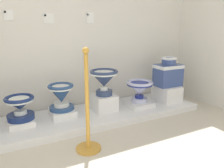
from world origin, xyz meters
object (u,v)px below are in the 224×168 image
object	(u,v)px
antique_toilet_tall_cobalt	(61,95)
info_placard_third	(90,18)
plinth_block_tall_cobalt	(62,113)
antique_toilet_pale_glazed	(104,79)
antique_toilet_squat_floral	(168,72)
info_placard_second	(49,18)
stanchion_post_near_left	(88,121)
plinth_block_broad_patterned	(139,104)
info_placard_first	(8,15)
antique_toilet_central_ornate	(20,106)
plinth_block_squat_floral	(167,93)
plinth_block_pale_glazed	(104,103)
antique_toilet_broad_patterned	(139,88)
plinth_block_central_ornate	(22,122)

from	to	relation	value
antique_toilet_tall_cobalt	info_placard_third	xyz separation A→B (m)	(0.55, 0.34, 0.96)
plinth_block_tall_cobalt	antique_toilet_pale_glazed	bearing A→B (deg)	-5.65
antique_toilet_pale_glazed	antique_toilet_squat_floral	size ratio (longest dim) A/B	0.85
antique_toilet_squat_floral	info_placard_third	size ratio (longest dim) A/B	3.17
info_placard_second	info_placard_third	distance (m)	0.57
antique_toilet_tall_cobalt	stanchion_post_near_left	world-z (taller)	stanchion_post_near_left
antique_toilet_tall_cobalt	stanchion_post_near_left	xyz separation A→B (m)	(0.05, -0.79, -0.06)
plinth_block_broad_patterned	info_placard_first	xyz separation A→B (m)	(-1.59, 0.47, 1.23)
antique_toilet_central_ornate	plinth_block_squat_floral	size ratio (longest dim) A/B	0.85
antique_toilet_central_ornate	plinth_block_squat_floral	world-z (taller)	antique_toilet_central_ornate
plinth_block_pale_glazed	plinth_block_broad_patterned	xyz separation A→B (m)	(0.53, -0.08, -0.08)
plinth_block_broad_patterned	antique_toilet_broad_patterned	bearing A→B (deg)	-90.00
antique_toilet_pale_glazed	stanchion_post_near_left	size ratio (longest dim) A/B	0.37
plinth_block_broad_patterned	antique_toilet_squat_floral	size ratio (longest dim) A/B	0.80
plinth_block_pale_glazed	info_placard_first	world-z (taller)	info_placard_first
antique_toilet_pale_glazed	info_placard_second	world-z (taller)	info_placard_second
plinth_block_central_ornate	antique_toilet_squat_floral	size ratio (longest dim) A/B	0.74
stanchion_post_near_left	antique_toilet_broad_patterned	bearing A→B (deg)	32.06
info_placard_first	plinth_block_broad_patterned	bearing A→B (deg)	-16.54
plinth_block_pale_glazed	antique_toilet_pale_glazed	bearing A→B (deg)	0.00
antique_toilet_central_ornate	antique_toilet_pale_glazed	xyz separation A→B (m)	(1.07, -0.02, 0.21)
plinth_block_squat_floral	info_placard_first	xyz separation A→B (m)	(-2.12, 0.46, 1.14)
plinth_block_central_ornate	info_placard_first	xyz separation A→B (m)	(0.00, 0.38, 1.22)
antique_toilet_tall_cobalt	plinth_block_broad_patterned	size ratio (longest dim) A/B	0.93
plinth_block_pale_glazed	antique_toilet_squat_floral	distance (m)	1.11
antique_toilet_pale_glazed	plinth_block_squat_floral	size ratio (longest dim) A/B	0.97
info_placard_first	stanchion_post_near_left	size ratio (longest dim) A/B	0.12
plinth_block_broad_patterned	antique_toilet_broad_patterned	xyz separation A→B (m)	(0.00, -0.00, 0.23)
antique_toilet_central_ornate	antique_toilet_pale_glazed	size ratio (longest dim) A/B	0.88
plinth_block_broad_patterned	info_placard_second	xyz separation A→B (m)	(-1.12, 0.47, 1.20)
plinth_block_central_ornate	plinth_block_broad_patterned	world-z (taller)	plinth_block_central_ornate
plinth_block_tall_cobalt	info_placard_second	size ratio (longest dim) A/B	2.59
antique_toilet_broad_patterned	antique_toilet_squat_floral	xyz separation A→B (m)	(0.53, 0.01, 0.19)
plinth_block_broad_patterned	antique_toilet_broad_patterned	distance (m)	0.23
info_placard_first	info_placard_second	world-z (taller)	info_placard_first
antique_toilet_tall_cobalt	plinth_block_pale_glazed	size ratio (longest dim) A/B	1.08
antique_toilet_squat_floral	info_placard_second	size ratio (longest dim) A/B	3.27
antique_toilet_tall_cobalt	plinth_block_squat_floral	size ratio (longest dim) A/B	0.85
plinth_block_central_ornate	info_placard_third	xyz separation A→B (m)	(1.05, 0.38, 1.21)
plinth_block_tall_cobalt	antique_toilet_tall_cobalt	size ratio (longest dim) A/B	1.06
antique_toilet_broad_patterned	antique_toilet_pale_glazed	bearing A→B (deg)	171.79
info_placard_second	plinth_block_central_ornate	bearing A→B (deg)	-141.52
plinth_block_tall_cobalt	antique_toilet_pale_glazed	world-z (taller)	antique_toilet_pale_glazed
info_placard_first	antique_toilet_pale_glazed	bearing A→B (deg)	-20.42
info_placard_second	info_placard_third	world-z (taller)	info_placard_third
plinth_block_pale_glazed	antique_toilet_squat_floral	size ratio (longest dim) A/B	0.69
plinth_block_pale_glazed	info_placard_third	size ratio (longest dim) A/B	2.17
antique_toilet_squat_floral	plinth_block_squat_floral	bearing A→B (deg)	-135.00
antique_toilet_tall_cobalt	plinth_block_central_ornate	bearing A→B (deg)	-175.46
plinth_block_squat_floral	info_placard_third	xyz separation A→B (m)	(-1.07, 0.46, 1.12)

